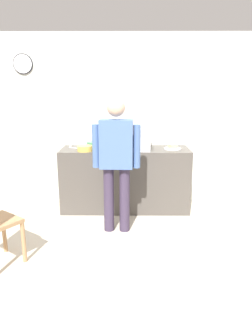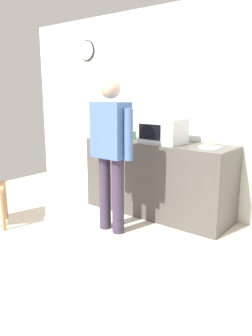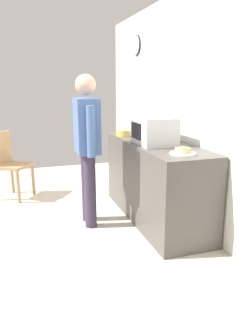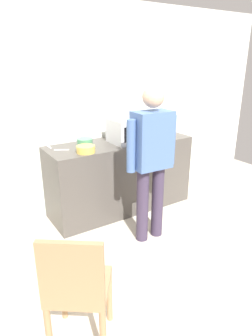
{
  "view_description": "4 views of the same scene",
  "coord_description": "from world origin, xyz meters",
  "px_view_note": "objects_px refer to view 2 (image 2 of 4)",
  "views": [
    {
      "loc": [
        -0.0,
        -3.27,
        1.78
      ],
      "look_at": [
        -0.03,
        0.84,
        0.73
      ],
      "focal_mm": 33.03,
      "sensor_mm": 36.0,
      "label": 1
    },
    {
      "loc": [
        2.17,
        -2.21,
        1.53
      ],
      "look_at": [
        -0.23,
        0.81,
        0.64
      ],
      "focal_mm": 35.3,
      "sensor_mm": 36.0,
      "label": 2
    },
    {
      "loc": [
        3.36,
        -0.29,
        1.58
      ],
      "look_at": [
        -0.24,
        0.92,
        0.6
      ],
      "focal_mm": 34.95,
      "sensor_mm": 36.0,
      "label": 3
    },
    {
      "loc": [
        -1.95,
        -1.9,
        1.92
      ],
      "look_at": [
        -0.16,
        0.91,
        0.7
      ],
      "focal_mm": 31.83,
      "sensor_mm": 36.0,
      "label": 4
    }
  ],
  "objects_px": {
    "microwave": "(163,131)",
    "cereal_bowl": "(113,137)",
    "spoon_utensil": "(114,136)",
    "person_standing": "(111,144)",
    "sandwich_plate": "(210,146)",
    "fork_utensil": "(119,134)",
    "salad_bowl": "(130,135)"
  },
  "relations": [
    {
      "from": "microwave",
      "to": "fork_utensil",
      "type": "xyz_separation_m",
      "value": [
        -0.95,
        0.33,
        -0.15
      ]
    },
    {
      "from": "microwave",
      "to": "person_standing",
      "type": "xyz_separation_m",
      "value": [
        -0.2,
        -0.71,
        -0.1
      ]
    },
    {
      "from": "salad_bowl",
      "to": "spoon_utensil",
      "type": "bearing_deg",
      "value": 177.28
    },
    {
      "from": "sandwich_plate",
      "to": "salad_bowl",
      "type": "bearing_deg",
      "value": 177.2
    },
    {
      "from": "cereal_bowl",
      "to": "spoon_utensil",
      "type": "relative_size",
      "value": 1.24
    },
    {
      "from": "microwave",
      "to": "salad_bowl",
      "type": "distance_m",
      "value": 0.6
    },
    {
      "from": "sandwich_plate",
      "to": "spoon_utensil",
      "type": "relative_size",
      "value": 1.47
    },
    {
      "from": "person_standing",
      "to": "cereal_bowl",
      "type": "bearing_deg",
      "value": 128.5
    },
    {
      "from": "cereal_bowl",
      "to": "person_standing",
      "type": "xyz_separation_m",
      "value": [
        0.47,
        -0.59,
        0.01
      ]
    },
    {
      "from": "fork_utensil",
      "to": "person_standing",
      "type": "xyz_separation_m",
      "value": [
        0.75,
        -1.04,
        0.05
      ]
    },
    {
      "from": "cereal_bowl",
      "to": "fork_utensil",
      "type": "bearing_deg",
      "value": 121.77
    },
    {
      "from": "microwave",
      "to": "spoon_utensil",
      "type": "xyz_separation_m",
      "value": [
        -0.87,
        0.11,
        -0.15
      ]
    },
    {
      "from": "salad_bowl",
      "to": "cereal_bowl",
      "type": "relative_size",
      "value": 0.88
    },
    {
      "from": "sandwich_plate",
      "to": "fork_utensil",
      "type": "xyz_separation_m",
      "value": [
        -1.54,
        0.29,
        -0.02
      ]
    },
    {
      "from": "spoon_utensil",
      "to": "person_standing",
      "type": "relative_size",
      "value": 0.1
    },
    {
      "from": "fork_utensil",
      "to": "spoon_utensil",
      "type": "relative_size",
      "value": 1.0
    },
    {
      "from": "salad_bowl",
      "to": "cereal_bowl",
      "type": "distance_m",
      "value": 0.24
    },
    {
      "from": "microwave",
      "to": "spoon_utensil",
      "type": "height_order",
      "value": "microwave"
    },
    {
      "from": "fork_utensil",
      "to": "person_standing",
      "type": "bearing_deg",
      "value": -54.27
    },
    {
      "from": "cereal_bowl",
      "to": "spoon_utensil",
      "type": "height_order",
      "value": "cereal_bowl"
    },
    {
      "from": "spoon_utensil",
      "to": "salad_bowl",
      "type": "bearing_deg",
      "value": -2.72
    },
    {
      "from": "sandwich_plate",
      "to": "cereal_bowl",
      "type": "height_order",
      "value": "cereal_bowl"
    },
    {
      "from": "cereal_bowl",
      "to": "microwave",
      "type": "bearing_deg",
      "value": 10.09
    },
    {
      "from": "microwave",
      "to": "person_standing",
      "type": "height_order",
      "value": "person_standing"
    },
    {
      "from": "salad_bowl",
      "to": "fork_utensil",
      "type": "relative_size",
      "value": 1.09
    },
    {
      "from": "salad_bowl",
      "to": "person_standing",
      "type": "relative_size",
      "value": 0.11
    },
    {
      "from": "person_standing",
      "to": "sandwich_plate",
      "type": "bearing_deg",
      "value": 43.47
    },
    {
      "from": "cereal_bowl",
      "to": "sandwich_plate",
      "type": "bearing_deg",
      "value": 7.36
    },
    {
      "from": "salad_bowl",
      "to": "person_standing",
      "type": "bearing_deg",
      "value": -65.07
    },
    {
      "from": "microwave",
      "to": "person_standing",
      "type": "relative_size",
      "value": 0.3
    },
    {
      "from": "microwave",
      "to": "cereal_bowl",
      "type": "relative_size",
      "value": 2.38
    },
    {
      "from": "sandwich_plate",
      "to": "fork_utensil",
      "type": "bearing_deg",
      "value": 169.52
    }
  ]
}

